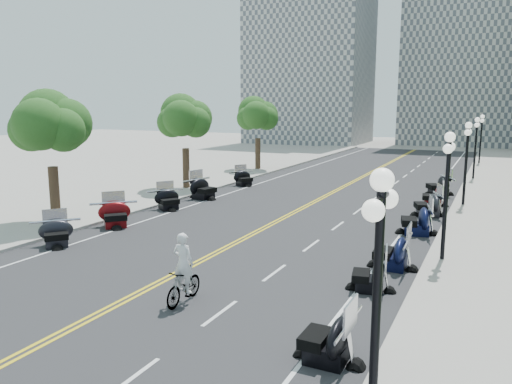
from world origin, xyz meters
The scene contains 48 objects.
ground centered at (0.00, 0.00, 0.00)m, with size 160.00×160.00×0.00m, color gray.
road centered at (0.00, 10.00, 0.00)m, with size 16.00×90.00×0.01m, color #333335.
centerline_yellow_a centered at (-0.12, 10.00, 0.01)m, with size 0.12×90.00×0.00m, color yellow.
centerline_yellow_b centered at (0.12, 10.00, 0.01)m, with size 0.12×90.00×0.00m, color yellow.
edge_line_north centered at (6.40, 10.00, 0.01)m, with size 0.12×90.00×0.00m, color white.
edge_line_south centered at (-6.40, 10.00, 0.01)m, with size 0.12×90.00×0.00m, color white.
lane_dash_4 centered at (3.20, -8.00, 0.01)m, with size 0.12×2.00×0.00m, color white.
lane_dash_5 centered at (3.20, -4.00, 0.01)m, with size 0.12×2.00×0.00m, color white.
lane_dash_6 centered at (3.20, 0.00, 0.01)m, with size 0.12×2.00×0.00m, color white.
lane_dash_7 centered at (3.20, 4.00, 0.01)m, with size 0.12×2.00×0.00m, color white.
lane_dash_8 centered at (3.20, 8.00, 0.01)m, with size 0.12×2.00×0.00m, color white.
lane_dash_9 centered at (3.20, 12.00, 0.01)m, with size 0.12×2.00×0.00m, color white.
lane_dash_10 centered at (3.20, 16.00, 0.01)m, with size 0.12×2.00×0.00m, color white.
lane_dash_11 centered at (3.20, 20.00, 0.01)m, with size 0.12×2.00×0.00m, color white.
lane_dash_12 centered at (3.20, 24.00, 0.01)m, with size 0.12×2.00×0.00m, color white.
lane_dash_13 centered at (3.20, 28.00, 0.01)m, with size 0.12×2.00×0.00m, color white.
lane_dash_14 centered at (3.20, 32.00, 0.01)m, with size 0.12×2.00×0.00m, color white.
lane_dash_15 centered at (3.20, 36.00, 0.01)m, with size 0.12×2.00×0.00m, color white.
lane_dash_16 centered at (3.20, 40.00, 0.01)m, with size 0.12×2.00×0.00m, color white.
lane_dash_17 centered at (3.20, 44.00, 0.01)m, with size 0.12×2.00×0.00m, color white.
lane_dash_18 centered at (3.20, 48.00, 0.01)m, with size 0.12×2.00×0.00m, color white.
lane_dash_19 centered at (3.20, 52.00, 0.01)m, with size 0.12×2.00×0.00m, color white.
sidewalk_north centered at (10.50, 10.00, 0.07)m, with size 5.00×90.00×0.15m, color #9E9991.
sidewalk_south centered at (-10.50, 10.00, 0.07)m, with size 5.00×90.00×0.15m, color #9E9991.
distant_block_a centered at (-18.00, 62.00, 13.00)m, with size 18.00×14.00×26.00m, color gray.
distant_block_b centered at (4.00, 68.00, 15.00)m, with size 16.00×12.00×30.00m, color gray.
street_lamp_1 centered at (8.60, -8.00, 2.60)m, with size 0.50×1.20×4.90m, color black, non-canonical shape.
street_lamp_2 centered at (8.60, 4.00, 2.60)m, with size 0.50×1.20×4.90m, color black, non-canonical shape.
street_lamp_3 centered at (8.60, 16.00, 2.60)m, with size 0.50×1.20×4.90m, color black, non-canonical shape.
street_lamp_4 centered at (8.60, 28.00, 2.60)m, with size 0.50×1.20×4.90m, color black, non-canonical shape.
street_lamp_5 centered at (8.60, 40.00, 2.60)m, with size 0.50×1.20×4.90m, color black, non-canonical shape.
tree_2 centered at (-10.00, 2.00, 4.75)m, with size 4.80×4.80×9.20m, color #235619, non-canonical shape.
tree_3 centered at (-10.00, 14.00, 4.75)m, with size 4.80×4.80×9.20m, color #235619, non-canonical shape.
tree_4 centered at (-10.00, 26.00, 4.75)m, with size 4.80×4.80×9.20m, color #235619, non-canonical shape.
motorcycle_n_4 centered at (6.92, -5.30, 0.66)m, with size 1.89×1.89×1.32m, color black, non-canonical shape.
motorcycle_n_5 centered at (6.74, -0.23, 0.62)m, with size 1.77×1.77×1.24m, color black, non-canonical shape.
motorcycle_n_6 centered at (6.96, 2.41, 0.71)m, with size 2.03×2.03×1.42m, color black, non-canonical shape.
motorcycle_n_7 centered at (7.03, 8.04, 0.76)m, with size 2.17×2.17×1.52m, color black, non-canonical shape.
motorcycle_n_8 centered at (7.01, 12.34, 0.73)m, with size 2.09×2.09×1.46m, color black, non-canonical shape.
motorcycle_n_9 centered at (6.90, 15.52, 0.67)m, with size 1.91×1.91×1.34m, color #590A0C, non-canonical shape.
motorcycle_n_10 centered at (6.81, 19.46, 0.76)m, with size 2.16×2.16×1.51m, color black, non-canonical shape.
motorcycle_s_5 centered at (-6.77, -0.95, 0.64)m, with size 1.82×1.82×1.27m, color black, non-canonical shape.
motorcycle_s_6 centered at (-6.85, 2.88, 0.71)m, with size 2.02×2.02×1.42m, color #590A0C, non-canonical shape.
motorcycle_s_7 centered at (-6.95, 7.54, 0.66)m, with size 1.89×1.89×1.32m, color black, non-canonical shape.
motorcycle_s_8 centered at (-6.88, 11.28, 0.76)m, with size 2.18×2.18×1.53m, color black, non-canonical shape.
motorcycle_s_9 centered at (-6.98, 17.26, 0.64)m, with size 1.83×1.83×1.28m, color black, non-canonical shape.
bicycle centered at (1.80, -3.80, 0.56)m, with size 0.53×1.88×1.13m, color #A51414.
cyclist_rider centered at (1.80, -3.80, 2.08)m, with size 0.70×0.46×1.91m, color white.
Camera 1 is at (10.25, -16.06, 6.10)m, focal length 35.00 mm.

